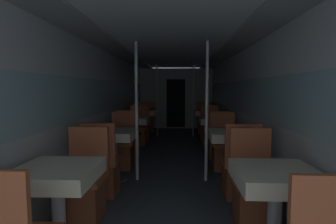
{
  "coord_description": "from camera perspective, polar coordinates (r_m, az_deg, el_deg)",
  "views": [
    {
      "loc": [
        0.11,
        -1.11,
        1.39
      ],
      "look_at": [
        -0.05,
        2.85,
        1.03
      ],
      "focal_mm": 28.0,
      "sensor_mm": 36.0,
      "label": 1
    }
  ],
  "objects": [
    {
      "name": "wall_left",
      "position": [
        5.11,
        -13.34,
        1.4
      ],
      "size": [
        0.05,
        10.39,
        2.07
      ],
      "color": "silver",
      "rests_on": "ground_plane"
    },
    {
      "name": "wall_right",
      "position": [
        5.05,
        15.72,
        1.3
      ],
      "size": [
        0.05,
        10.39,
        2.07
      ],
      "color": "silver",
      "rests_on": "ground_plane"
    },
    {
      "name": "ceiling_panel",
      "position": [
        4.96,
        1.13,
        13.6
      ],
      "size": [
        2.55,
        10.39,
        0.07
      ],
      "color": "silver",
      "rests_on": "wall_left"
    },
    {
      "name": "bulkhead_far",
      "position": [
        9.12,
        1.72,
        2.92
      ],
      "size": [
        2.5,
        0.09,
        2.07
      ],
      "color": "#A8A8A3",
      "rests_on": "ground_plane"
    },
    {
      "name": "dining_table_left_0",
      "position": [
        2.39,
        -22.95,
        -13.65
      ],
      "size": [
        0.63,
        0.63,
        0.76
      ],
      "color": "#4C4C51",
      "rests_on": "ground_plane"
    },
    {
      "name": "chair_left_far_0",
      "position": [
        3.01,
        -17.74,
        -16.28
      ],
      "size": [
        0.43,
        0.43,
        0.97
      ],
      "rotation": [
        0.0,
        0.0,
        3.14
      ],
      "color": "brown",
      "rests_on": "ground_plane"
    },
    {
      "name": "dining_table_left_1",
      "position": [
        4.06,
        -11.82,
        -5.65
      ],
      "size": [
        0.63,
        0.63,
        0.76
      ],
      "color": "#4C4C51",
      "rests_on": "ground_plane"
    },
    {
      "name": "chair_left_near_1",
      "position": [
        3.6,
        -14.07,
        -12.62
      ],
      "size": [
        0.43,
        0.43,
        0.97
      ],
      "color": "brown",
      "rests_on": "ground_plane"
    },
    {
      "name": "chair_left_far_1",
      "position": [
        4.69,
        -9.96,
        -8.33
      ],
      "size": [
        0.43,
        0.43,
        0.97
      ],
      "rotation": [
        0.0,
        0.0,
        3.14
      ],
      "color": "brown",
      "rests_on": "ground_plane"
    },
    {
      "name": "support_pole_left_1",
      "position": [
        3.94,
        -6.85,
        0.0
      ],
      "size": [
        0.05,
        0.05,
        2.07
      ],
      "color": "silver",
      "rests_on": "ground_plane"
    },
    {
      "name": "dining_table_left_2",
      "position": [
        5.83,
        -7.4,
        -2.32
      ],
      "size": [
        0.63,
        0.63,
        0.76
      ],
      "color": "#4C4C51",
      "rests_on": "ground_plane"
    },
    {
      "name": "chair_left_near_2",
      "position": [
        5.32,
        -8.45,
        -6.71
      ],
      "size": [
        0.43,
        0.43,
        0.97
      ],
      "color": "brown",
      "rests_on": "ground_plane"
    },
    {
      "name": "chair_left_far_2",
      "position": [
        6.45,
        -6.48,
        -4.58
      ],
      "size": [
        0.43,
        0.43,
        0.97
      ],
      "rotation": [
        0.0,
        0.0,
        3.14
      ],
      "color": "brown",
      "rests_on": "ground_plane"
    },
    {
      "name": "dining_table_left_3",
      "position": [
        7.63,
        -5.06,
        -0.53
      ],
      "size": [
        0.63,
        0.63,
        0.76
      ],
      "color": "#4C4C51",
      "rests_on": "ground_plane"
    },
    {
      "name": "chair_left_near_3",
      "position": [
        7.09,
        -5.66,
        -3.69
      ],
      "size": [
        0.43,
        0.43,
        0.97
      ],
      "color": "brown",
      "rests_on": "ground_plane"
    },
    {
      "name": "chair_left_far_3",
      "position": [
        8.24,
        -4.51,
        -2.44
      ],
      "size": [
        0.43,
        0.43,
        0.97
      ],
      "rotation": [
        0.0,
        0.0,
        3.14
      ],
      "color": "brown",
      "rests_on": "ground_plane"
    },
    {
      "name": "support_pole_left_3",
      "position": [
        7.56,
        -2.38,
        2.5
      ],
      "size": [
        0.05,
        0.05,
        2.07
      ],
      "color": "silver",
      "rests_on": "ground_plane"
    },
    {
      "name": "dining_table_right_0",
      "position": [
        2.31,
        22.42,
        -14.34
      ],
      "size": [
        0.63,
        0.63,
        0.76
      ],
      "color": "#4C4C51",
      "rests_on": "ground_plane"
    },
    {
      "name": "chair_right_far_0",
      "position": [
        2.95,
        18.12,
        -16.8
      ],
      "size": [
        0.43,
        0.43,
        0.97
      ],
      "rotation": [
        0.0,
        0.0,
        3.14
      ],
      "color": "brown",
      "rests_on": "ground_plane"
    },
    {
      "name": "dining_table_right_1",
      "position": [
        4.01,
        13.46,
        -5.82
      ],
      "size": [
        0.63,
        0.63,
        0.76
      ],
      "color": "#4C4C51",
      "rests_on": "ground_plane"
    },
    {
      "name": "chair_right_near_1",
      "position": [
        3.54,
        15.2,
        -12.94
      ],
      "size": [
        0.43,
        0.43,
        0.97
      ],
      "color": "brown",
      "rests_on": "ground_plane"
    },
    {
      "name": "chair_right_far_1",
      "position": [
        4.65,
        11.98,
        -8.5
      ],
      "size": [
        0.43,
        0.43,
        0.97
      ],
      "rotation": [
        0.0,
        0.0,
        3.14
      ],
      "color": "brown",
      "rests_on": "ground_plane"
    },
    {
      "name": "support_pole_right_1",
      "position": [
        3.9,
        8.4,
        -0.06
      ],
      "size": [
        0.05,
        0.05,
        2.07
      ],
      "color": "silver",
      "rests_on": "ground_plane"
    },
    {
      "name": "dining_table_right_2",
      "position": [
        5.8,
        10.02,
        -2.4
      ],
      "size": [
        0.63,
        0.63,
        0.76
      ],
      "color": "#4C4C51",
      "rests_on": "ground_plane"
    },
    {
      "name": "chair_right_near_2",
      "position": [
        5.28,
        10.81,
        -6.83
      ],
      "size": [
        0.43,
        0.43,
        0.97
      ],
      "color": "brown",
      "rests_on": "ground_plane"
    },
    {
      "name": "chair_right_far_2",
      "position": [
        6.42,
        9.29,
        -4.67
      ],
      "size": [
        0.43,
        0.43,
        0.97
      ],
      "rotation": [
        0.0,
        0.0,
        3.14
      ],
      "color": "brown",
      "rests_on": "ground_plane"
    },
    {
      "name": "dining_table_right_3",
      "position": [
        7.6,
        8.21,
        -0.59
      ],
      "size": [
        0.63,
        0.63,
        0.76
      ],
      "color": "#4C4C51",
      "rests_on": "ground_plane"
    },
    {
      "name": "chair_right_near_3",
      "position": [
        7.06,
        8.66,
        -3.76
      ],
      "size": [
        0.43,
        0.43,
        0.97
      ],
      "color": "brown",
      "rests_on": "ground_plane"
    },
    {
      "name": "chair_right_far_3",
      "position": [
        8.22,
        7.77,
        -2.5
      ],
      "size": [
        0.43,
        0.43,
        0.97
      ],
      "rotation": [
        0.0,
        0.0,
        3.14
      ],
      "color": "brown",
      "rests_on": "ground_plane"
    },
    {
      "name": "support_pole_right_3",
      "position": [
        7.54,
        5.53,
        2.47
      ],
      "size": [
        0.05,
        0.05,
        2.07
      ],
      "color": "silver",
      "rests_on": "ground_plane"
    }
  ]
}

